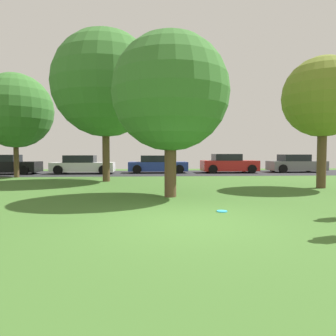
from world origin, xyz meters
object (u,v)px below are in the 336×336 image
at_px(frisbee_disc, 222,211).
at_px(parked_car_blue, 157,165).
at_px(parked_car_black, 5,165).
at_px(parked_car_red, 229,164).
at_px(street_lamp_post, 107,140).
at_px(parked_car_grey, 296,164).
at_px(maple_tree_near, 323,97).
at_px(parked_car_white, 83,165).
at_px(birch_tree_lone, 15,111).
at_px(maple_tree_far, 105,84).
at_px(oak_tree_center, 170,92).

relative_size(frisbee_disc, parked_car_blue, 0.06).
relative_size(parked_car_black, parked_car_red, 1.11).
relative_size(frisbee_disc, parked_car_red, 0.07).
distance_m(frisbee_disc, street_lamp_post, 12.20).
xyz_separation_m(parked_car_blue, parked_car_red, (5.39, -0.16, 0.05)).
bearing_deg(parked_car_grey, maple_tree_near, -111.62).
relative_size(parked_car_white, parked_car_blue, 1.01).
xyz_separation_m(parked_car_blue, street_lamp_post, (-3.21, -4.09, 1.64)).
bearing_deg(parked_car_blue, street_lamp_post, -128.14).
xyz_separation_m(birch_tree_lone, parked_car_blue, (8.74, 3.61, -3.44)).
bearing_deg(birch_tree_lone, parked_car_blue, 22.43).
height_order(birch_tree_lone, street_lamp_post, birch_tree_lone).
relative_size(parked_car_blue, parked_car_red, 1.06).
height_order(maple_tree_far, parked_car_black, maple_tree_far).
bearing_deg(parked_car_blue, parked_car_grey, 0.60).
distance_m(parked_car_black, street_lamp_post, 8.48).
bearing_deg(parked_car_blue, maple_tree_far, -113.44).
height_order(maple_tree_near, parked_car_black, maple_tree_near).
bearing_deg(frisbee_disc, parked_car_red, 74.21).
bearing_deg(street_lamp_post, frisbee_disc, -68.83).
relative_size(parked_car_white, parked_car_red, 1.06).
relative_size(maple_tree_far, parked_car_blue, 1.79).
distance_m(maple_tree_far, parked_car_black, 10.88).
relative_size(frisbee_disc, street_lamp_post, 0.06).
bearing_deg(frisbee_disc, parked_car_blue, 94.20).
distance_m(oak_tree_center, parked_car_red, 13.78).
relative_size(maple_tree_far, parked_car_grey, 1.85).
relative_size(maple_tree_near, parked_car_white, 1.26).
xyz_separation_m(parked_car_grey, street_lamp_post, (-13.98, -4.20, 1.62)).
height_order(frisbee_disc, street_lamp_post, street_lamp_post).
xyz_separation_m(parked_car_white, parked_car_blue, (5.39, 0.53, -0.00)).
bearing_deg(parked_car_black, birch_tree_lone, -55.67).
xyz_separation_m(parked_car_red, parked_car_grey, (5.38, 0.27, -0.02)).
bearing_deg(street_lamp_post, parked_car_blue, 51.86).
relative_size(birch_tree_lone, frisbee_disc, 23.33).
relative_size(oak_tree_center, parked_car_white, 1.25).
height_order(maple_tree_near, street_lamp_post, maple_tree_near).
distance_m(maple_tree_near, parked_car_grey, 11.70).
height_order(frisbee_disc, parked_car_red, parked_car_red).
xyz_separation_m(birch_tree_lone, oak_tree_center, (8.76, -8.92, -0.54)).
height_order(maple_tree_near, parked_car_grey, maple_tree_near).
distance_m(parked_car_red, street_lamp_post, 9.59).
xyz_separation_m(oak_tree_center, parked_car_red, (5.37, 12.37, -2.86)).
distance_m(maple_tree_near, parked_car_blue, 12.71).
relative_size(birch_tree_lone, street_lamp_post, 1.40).
xyz_separation_m(parked_car_red, street_lamp_post, (-8.60, -3.93, 1.59)).
xyz_separation_m(oak_tree_center, parked_car_grey, (10.75, 12.64, -2.88)).
height_order(maple_tree_near, maple_tree_far, maple_tree_far).
height_order(parked_car_grey, street_lamp_post, street_lamp_post).
relative_size(oak_tree_center, parked_car_grey, 1.31).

